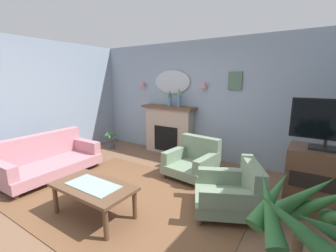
{
  "coord_description": "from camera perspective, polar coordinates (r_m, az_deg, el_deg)",
  "views": [
    {
      "loc": [
        2.14,
        -2.08,
        1.79
      ],
      "look_at": [
        -0.13,
        1.38,
        0.93
      ],
      "focal_mm": 24.29,
      "sensor_mm": 36.0,
      "label": 1
    }
  ],
  "objects": [
    {
      "name": "floor",
      "position": [
        3.51,
        -11.37,
        -20.1
      ],
      "size": [
        6.68,
        6.17,
        0.1
      ],
      "primitive_type": "cube",
      "color": "brown",
      "rests_on": "ground"
    },
    {
      "name": "wall_back",
      "position": [
        5.2,
        8.85,
        6.32
      ],
      "size": [
        6.68,
        0.1,
        2.62
      ],
      "primitive_type": "cube",
      "color": "#8C9EB2",
      "rests_on": "ground"
    },
    {
      "name": "wall_left",
      "position": [
        5.47,
        -34.25,
        4.69
      ],
      "size": [
        0.1,
        6.17,
        2.62
      ],
      "primitive_type": "cube",
      "color": "#8596A9",
      "rests_on": "ground"
    },
    {
      "name": "patterned_rug",
      "position": [
        3.6,
        -9.07,
        -18.06
      ],
      "size": [
        3.2,
        2.4,
        0.01
      ],
      "primitive_type": "cube",
      "color": "brown",
      "rests_on": "ground"
    },
    {
      "name": "fireplace",
      "position": [
        5.5,
        0.18,
        -1.03
      ],
      "size": [
        1.36,
        0.36,
        1.16
      ],
      "color": "tan",
      "rests_on": "ground"
    },
    {
      "name": "mantel_vase_left",
      "position": [
        5.33,
        0.47,
        7.03
      ],
      "size": [
        0.1,
        0.1,
        0.37
      ],
      "color": "#4C7093",
      "rests_on": "fireplace"
    },
    {
      "name": "mantel_vase_centre",
      "position": [
        5.2,
        2.8,
        7.1
      ],
      "size": [
        0.1,
        0.1,
        0.42
      ],
      "color": "#4C7093",
      "rests_on": "fireplace"
    },
    {
      "name": "wall_mirror",
      "position": [
        5.48,
        1.01,
        10.94
      ],
      "size": [
        0.96,
        0.06,
        0.56
      ],
      "primitive_type": "ellipsoid",
      "color": "#B2BCC6"
    },
    {
      "name": "wall_sconce_left",
      "position": [
        5.94,
        -6.32,
        10.45
      ],
      "size": [
        0.14,
        0.14,
        0.14
      ],
      "primitive_type": "cone",
      "color": "#D17066"
    },
    {
      "name": "wall_sconce_right",
      "position": [
        5.04,
        9.03,
        10.16
      ],
      "size": [
        0.14,
        0.14,
        0.14
      ],
      "primitive_type": "cone",
      "color": "#D17066"
    },
    {
      "name": "framed_picture",
      "position": [
        4.86,
        16.48,
        10.84
      ],
      "size": [
        0.28,
        0.03,
        0.36
      ],
      "primitive_type": "cube",
      "color": "#4C6B56"
    },
    {
      "name": "coffee_table",
      "position": [
        3.21,
        -18.23,
        -14.84
      ],
      "size": [
        1.1,
        0.6,
        0.45
      ],
      "color": "brown",
      "rests_on": "ground"
    },
    {
      "name": "floral_couch",
      "position": [
        4.84,
        -28.1,
        -7.35
      ],
      "size": [
        0.9,
        1.74,
        0.76
      ],
      "color": "#B77A84",
      "rests_on": "ground"
    },
    {
      "name": "armchair_near_fireplace",
      "position": [
        3.29,
        15.86,
        -15.5
      ],
      "size": [
        1.09,
        1.08,
        0.71
      ],
      "color": "gray",
      "rests_on": "ground"
    },
    {
      "name": "armchair_beside_couch",
      "position": [
        4.3,
        6.37,
        -8.48
      ],
      "size": [
        0.89,
        0.9,
        0.71
      ],
      "color": "gray",
      "rests_on": "ground"
    },
    {
      "name": "tv_cabinet",
      "position": [
        3.69,
        33.75,
        -11.57
      ],
      "size": [
        0.8,
        0.57,
        0.9
      ],
      "color": "brown",
      "rests_on": "ground"
    },
    {
      "name": "tv_flatscreen",
      "position": [
        3.46,
        35.24,
        0.58
      ],
      "size": [
        0.84,
        0.24,
        0.65
      ],
      "color": "black",
      "rests_on": "tv_cabinet"
    },
    {
      "name": "potted_plant_small_fern",
      "position": [
        6.11,
        -14.13,
        -3.4
      ],
      "size": [
        0.26,
        0.27,
        0.51
      ],
      "color": "#474C56",
      "rests_on": "ground"
    },
    {
      "name": "potted_plant_corner_palm",
      "position": [
        2.05,
        29.78,
        -24.77
      ],
      "size": [
        0.76,
        0.76,
        1.15
      ],
      "color": "silver",
      "rests_on": "ground"
    }
  ]
}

